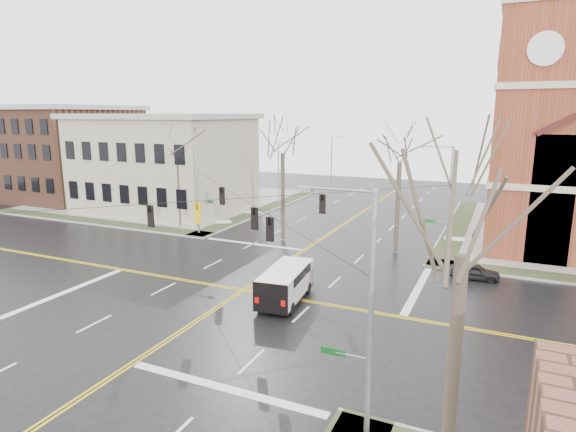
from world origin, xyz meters
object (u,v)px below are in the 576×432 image
at_px(signal_pole_nw, 199,184).
at_px(tree_nw_far, 178,153).
at_px(signal_pole_se, 366,313).
at_px(streetlight_north_a, 280,171).
at_px(cargo_van, 287,281).
at_px(parked_car_a, 475,271).
at_px(tree_nw_near, 283,147).
at_px(tree_ne, 400,157).
at_px(streetlight_north_b, 332,158).
at_px(tree_se, 464,235).
at_px(signal_pole_ne, 447,201).

bearing_deg(signal_pole_nw, tree_nw_far, 155.15).
xyz_separation_m(signal_pole_se, streetlight_north_a, (-21.97, 39.50, -0.48)).
height_order(signal_pole_nw, cargo_van, signal_pole_nw).
xyz_separation_m(cargo_van, parked_car_a, (10.48, 9.05, -0.67)).
bearing_deg(streetlight_north_a, tree_nw_near, -63.56).
distance_m(tree_nw_near, tree_ne, 10.37).
relative_size(streetlight_north_b, parked_car_a, 2.39).
relative_size(tree_nw_far, tree_nw_near, 0.89).
xyz_separation_m(cargo_van, tree_se, (11.07, -13.77, 7.33)).
bearing_deg(streetlight_north_b, tree_nw_near, -77.90).
distance_m(tree_nw_far, tree_ne, 22.07).
xyz_separation_m(cargo_van, tree_nw_near, (-6.41, 13.18, 7.32)).
relative_size(signal_pole_nw, tree_ne, 0.81).
bearing_deg(tree_nw_near, tree_nw_far, 178.58).
distance_m(cargo_van, parked_car_a, 13.86).
bearing_deg(signal_pole_se, streetlight_north_a, 119.09).
bearing_deg(tree_se, tree_nw_far, 137.00).
distance_m(parked_car_a, tree_nw_far, 29.80).
relative_size(streetlight_north_b, tree_se, 0.68).
xyz_separation_m(signal_pole_se, tree_nw_far, (-26.15, 24.63, 2.70)).
distance_m(signal_pole_ne, tree_se, 26.04).
relative_size(streetlight_north_a, parked_car_a, 2.39).
relative_size(signal_pole_nw, parked_car_a, 2.69).
xyz_separation_m(signal_pole_ne, parked_car_a, (2.46, -2.79, -4.38)).
bearing_deg(parked_car_a, streetlight_north_b, 28.09).
relative_size(tree_nw_near, tree_ne, 1.07).
bearing_deg(parked_car_a, signal_pole_ne, 37.58).
relative_size(signal_pole_ne, signal_pole_nw, 1.00).
bearing_deg(signal_pole_ne, streetlight_north_b, 121.05).
xyz_separation_m(signal_pole_se, cargo_van, (-8.02, 11.16, -3.71)).
height_order(tree_nw_far, tree_nw_near, tree_nw_near).
xyz_separation_m(streetlight_north_a, tree_ne, (17.89, -14.76, 3.57)).
xyz_separation_m(signal_pole_se, tree_se, (3.05, -2.61, 3.62)).
relative_size(parked_car_a, tree_nw_far, 0.32).
height_order(streetlight_north_a, tree_ne, tree_ne).
xyz_separation_m(signal_pole_nw, signal_pole_se, (22.64, -23.00, 0.00)).
bearing_deg(tree_se, tree_nw_near, 122.98).
bearing_deg(streetlight_north_a, streetlight_north_b, 90.00).
xyz_separation_m(signal_pole_se, tree_ne, (-4.09, 24.74, 3.08)).
xyz_separation_m(signal_pole_nw, tree_ne, (18.56, 1.74, 3.08)).
bearing_deg(tree_nw_far, signal_pole_se, -43.28).
xyz_separation_m(signal_pole_ne, streetlight_north_b, (-21.97, 36.50, -0.48)).
bearing_deg(tree_nw_near, streetlight_north_a, 116.44).
bearing_deg(tree_nw_far, parked_car_a, -8.78).
height_order(tree_nw_far, tree_ne, tree_ne).
xyz_separation_m(signal_pole_ne, signal_pole_nw, (-22.64, 0.00, 0.00)).
xyz_separation_m(tree_nw_near, tree_ne, (10.35, 0.41, -0.52)).
height_order(streetlight_north_b, tree_ne, tree_ne).
height_order(streetlight_north_b, parked_car_a, streetlight_north_b).
xyz_separation_m(parked_car_a, tree_nw_far, (-28.61, 4.42, 7.08)).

